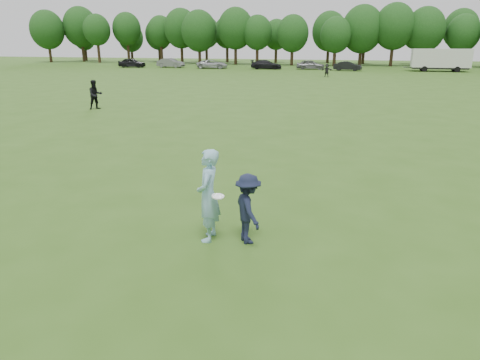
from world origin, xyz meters
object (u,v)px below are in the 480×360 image
Objects in this scene: player_far_d at (327,70)px; car_d at (266,65)px; defender at (248,209)px; car_c at (212,64)px; car_a at (132,63)px; car_f at (348,66)px; cargo_trailer at (441,59)px; player_far_a at (95,95)px; thrower at (208,196)px; car_e at (310,65)px; car_b at (171,63)px.

player_far_d is 17.07m from car_d.
car_c is at bearing -14.36° from defender.
car_a is (-33.37, 12.12, -0.02)m from player_far_d.
car_c is at bearing -90.75° from car_a.
car_f is 0.46× the size of cargo_trailer.
cargo_trailer reaches higher than car_c.
cargo_trailer is at bearing -74.72° from car_f.
defender is at bearing -85.46° from player_far_d.
player_far_a is 47.80m from car_a.
thrower is 63.42m from car_c.
car_c is 0.56× the size of cargo_trailer.
car_a is 0.93× the size of car_d.
player_far_d is 21.10m from cargo_trailer.
car_e is at bearing -88.19° from car_d.
cargo_trailer reaches higher than car_b.
player_far_d is (-1.59, 47.30, 0.01)m from defender.
car_d is 1.19× the size of car_f.
defender is 0.31× the size of car_c.
player_far_a is 0.38× the size of car_d.
player_far_d is at bearing -112.76° from car_b.
player_far_a is 0.37× the size of car_c.
car_d is at bearing 90.76° from car_e.
car_a is 22.98m from car_d.
car_d is 1.11× the size of car_e.
car_b reaches higher than car_f.
car_b reaches higher than car_e.
cargo_trailer reaches higher than player_far_a.
cargo_trailer is (25.75, 0.96, 1.06)m from car_d.
player_far_a is 53.36m from cargo_trailer.
car_a is (-34.96, 59.43, -0.01)m from defender.
cargo_trailer is (18.84, 0.06, 1.03)m from car_e.
cargo_trailer is at bearing -90.74° from car_a.
player_far_d is at bearing -131.47° from car_c.
car_c is 8.84m from car_d.
defender is 0.34× the size of car_b.
thrower is at bearing -169.49° from car_c.
defender is 0.98× the size of player_far_d.
defender reaches higher than car_d.
cargo_trailer is (27.97, 45.43, 0.84)m from player_far_a.
car_b is at bearing -178.76° from cargo_trailer.
car_e is 18.87m from cargo_trailer.
thrower is 60.19m from car_f.
cargo_trailer is at bearing 46.00° from player_far_d.
player_far_a is 1.18× the size of player_far_d.
thrower is 0.45× the size of car_a.
cargo_trailer is (34.56, 1.67, 1.08)m from car_c.
car_f is at bearing 171.89° from thrower.
car_a is 48.75m from cargo_trailer.
car_d is 0.54× the size of cargo_trailer.
car_e is (-3.53, 14.42, -0.04)m from player_far_d.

